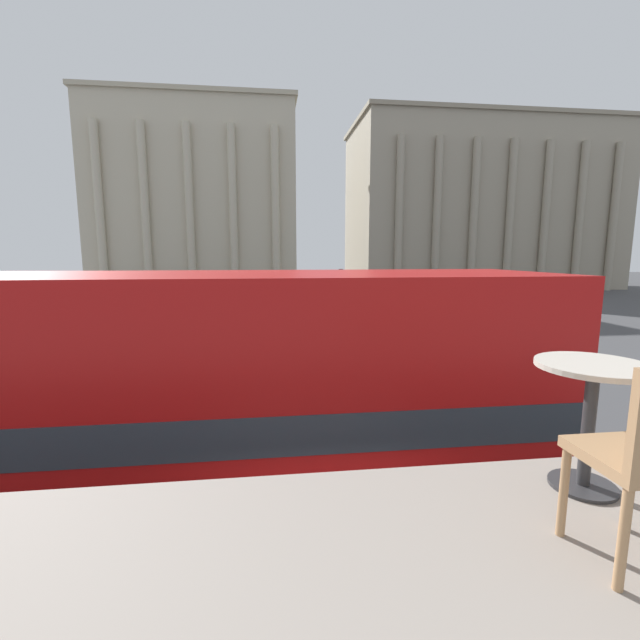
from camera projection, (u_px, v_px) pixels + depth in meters
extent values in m
cylinder|color=black|center=(403.00, 485.00, 7.45)|extent=(1.04, 0.22, 1.04)
cylinder|color=black|center=(466.00, 593.00, 5.07)|extent=(1.04, 0.22, 1.04)
cube|color=#B71414|center=(163.00, 487.00, 5.66)|extent=(10.21, 2.42, 1.86)
cube|color=#2D3842|center=(158.00, 404.00, 5.49)|extent=(10.00, 2.44, 0.45)
cube|color=#B71414|center=(154.00, 331.00, 5.35)|extent=(10.21, 2.42, 1.44)
cylinder|color=#2D2D30|center=(582.00, 485.00, 2.45)|extent=(0.36, 0.36, 0.02)
cylinder|color=#2D2D30|center=(588.00, 427.00, 2.40)|extent=(0.07, 0.07, 0.68)
cylinder|color=beige|center=(594.00, 366.00, 2.35)|extent=(0.60, 0.60, 0.03)
cylinder|color=#A87F56|center=(564.00, 492.00, 2.00)|extent=(0.04, 0.04, 0.44)
cylinder|color=#A87F56|center=(629.00, 487.00, 2.04)|extent=(0.04, 0.04, 0.44)
cylinder|color=#A87F56|center=(623.00, 539.00, 1.67)|extent=(0.04, 0.04, 0.44)
cube|color=#A87F56|center=(633.00, 458.00, 1.82)|extent=(0.40, 0.40, 0.05)
cube|color=beige|center=(199.00, 203.00, 53.82)|extent=(23.71, 12.89, 21.95)
cube|color=#B7AD93|center=(195.00, 108.00, 52.13)|extent=(24.31, 13.49, 0.50)
cylinder|color=beige|center=(99.00, 210.00, 46.14)|extent=(0.90, 0.90, 18.66)
cylinder|color=beige|center=(145.00, 210.00, 46.72)|extent=(0.90, 0.90, 18.66)
cylinder|color=beige|center=(190.00, 211.00, 47.31)|extent=(0.90, 0.90, 18.66)
cylinder|color=beige|center=(233.00, 211.00, 47.89)|extent=(0.90, 0.90, 18.66)
cylinder|color=beige|center=(276.00, 212.00, 48.47)|extent=(0.90, 0.90, 18.66)
cube|color=#A39984|center=(478.00, 210.00, 59.49)|extent=(34.58, 15.51, 21.28)
cube|color=gray|center=(482.00, 128.00, 57.85)|extent=(35.18, 16.11, 0.50)
cylinder|color=#A39984|center=(399.00, 216.00, 49.99)|extent=(0.90, 0.90, 18.08)
cylinder|color=#A39984|center=(437.00, 216.00, 50.55)|extent=(0.90, 0.90, 18.08)
cylinder|color=#A39984|center=(474.00, 216.00, 51.12)|extent=(0.90, 0.90, 18.08)
cylinder|color=#A39984|center=(510.00, 217.00, 51.68)|extent=(0.90, 0.90, 18.08)
cylinder|color=#A39984|center=(545.00, 217.00, 52.25)|extent=(0.90, 0.90, 18.08)
cylinder|color=#A39984|center=(580.00, 218.00, 52.82)|extent=(0.90, 0.90, 18.08)
cylinder|color=#A39984|center=(613.00, 218.00, 53.38)|extent=(0.90, 0.90, 18.08)
cylinder|color=black|center=(340.00, 340.00, 12.40)|extent=(0.12, 0.12, 4.09)
cube|color=black|center=(347.00, 285.00, 12.18)|extent=(0.20, 0.24, 0.70)
sphere|color=green|center=(351.00, 280.00, 12.17)|extent=(0.14, 0.14, 0.14)
cylinder|color=black|center=(320.00, 311.00, 20.22)|extent=(0.12, 0.12, 3.68)
cube|color=black|center=(324.00, 282.00, 20.03)|extent=(0.20, 0.24, 0.70)
sphere|color=green|center=(327.00, 279.00, 20.02)|extent=(0.14, 0.14, 0.14)
cylinder|color=black|center=(216.00, 299.00, 26.82)|extent=(0.12, 0.12, 3.55)
cube|color=black|center=(218.00, 277.00, 26.64)|extent=(0.20, 0.24, 0.70)
sphere|color=gold|center=(220.00, 275.00, 26.63)|extent=(0.14, 0.14, 0.14)
cylinder|color=black|center=(447.00, 346.00, 19.86)|extent=(0.60, 0.18, 0.60)
cylinder|color=black|center=(465.00, 355.00, 18.14)|extent=(0.60, 0.18, 0.60)
cylinder|color=black|center=(389.00, 348.00, 19.51)|extent=(0.60, 0.18, 0.60)
cylinder|color=black|center=(401.00, 356.00, 17.80)|extent=(0.60, 0.18, 0.60)
cube|color=black|center=(426.00, 345.00, 18.78)|extent=(4.20, 1.75, 0.55)
cube|color=#2D3842|center=(422.00, 333.00, 18.68)|extent=(1.89, 1.61, 0.50)
cylinder|color=black|center=(277.00, 335.00, 22.45)|extent=(0.60, 0.18, 0.60)
cylinder|color=black|center=(278.00, 342.00, 20.73)|extent=(0.60, 0.18, 0.60)
cylinder|color=black|center=(222.00, 337.00, 22.10)|extent=(0.60, 0.18, 0.60)
cylinder|color=black|center=(219.00, 344.00, 20.39)|extent=(0.60, 0.18, 0.60)
cube|color=#19234C|center=(249.00, 334.00, 21.38)|extent=(4.20, 1.75, 0.55)
cube|color=#2D3842|center=(245.00, 324.00, 21.27)|extent=(1.89, 1.61, 0.50)
cylinder|color=#282B33|center=(232.00, 306.00, 34.54)|extent=(0.14, 0.14, 0.80)
cylinder|color=#282B33|center=(234.00, 306.00, 34.56)|extent=(0.14, 0.14, 0.80)
cylinder|color=silver|center=(232.00, 297.00, 34.44)|extent=(0.32, 0.32, 0.64)
sphere|color=tan|center=(232.00, 292.00, 34.38)|extent=(0.22, 0.22, 0.22)
cylinder|color=#282B33|center=(238.00, 312.00, 31.06)|extent=(0.14, 0.14, 0.77)
cylinder|color=#282B33|center=(240.00, 312.00, 31.08)|extent=(0.14, 0.14, 0.77)
cylinder|color=slate|center=(239.00, 302.00, 30.96)|extent=(0.32, 0.32, 0.61)
sphere|color=tan|center=(239.00, 297.00, 30.90)|extent=(0.21, 0.21, 0.21)
cylinder|color=#282B33|center=(213.00, 318.00, 27.69)|extent=(0.14, 0.14, 0.82)
cylinder|color=#282B33|center=(216.00, 318.00, 27.71)|extent=(0.14, 0.14, 0.82)
cylinder|color=#B22323|center=(214.00, 307.00, 27.59)|extent=(0.32, 0.32, 0.65)
sphere|color=tan|center=(214.00, 300.00, 27.52)|extent=(0.22, 0.22, 0.22)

